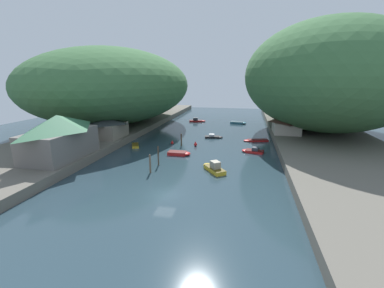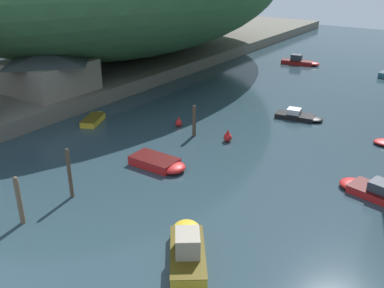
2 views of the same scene
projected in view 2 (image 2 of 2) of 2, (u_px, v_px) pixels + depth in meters
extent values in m
plane|color=#283D47|center=(267.00, 122.00, 39.88)|extent=(130.00, 130.00, 0.00)
cube|color=#666056|center=(71.00, 73.00, 53.56)|extent=(22.00, 120.00, 1.47)
cube|color=gray|center=(51.00, 76.00, 43.27)|extent=(6.87, 7.40, 3.07)
pyramid|color=#3D4247|center=(48.00, 56.00, 42.44)|extent=(7.42, 7.99, 1.11)
cube|color=gold|center=(188.00, 256.00, 21.40)|extent=(3.88, 4.42, 0.62)
ellipsoid|color=gold|center=(187.00, 231.00, 23.34)|extent=(2.56, 2.66, 0.62)
cube|color=#4C3E0E|center=(188.00, 250.00, 21.27)|extent=(3.96, 4.50, 0.03)
cube|color=#9E937F|center=(188.00, 243.00, 20.93)|extent=(1.84, 1.90, 1.12)
cube|color=black|center=(295.00, 116.00, 40.66)|extent=(3.72, 2.14, 0.39)
ellipsoid|color=black|center=(314.00, 119.00, 39.95)|extent=(1.97, 1.80, 0.39)
cube|color=black|center=(295.00, 114.00, 40.58)|extent=(3.79, 2.18, 0.03)
cube|color=silver|center=(294.00, 111.00, 40.52)|extent=(1.39, 1.32, 0.54)
cube|color=red|center=(154.00, 162.00, 31.30)|extent=(3.45, 1.96, 0.62)
ellipsoid|color=red|center=(173.00, 168.00, 30.42)|extent=(1.73, 1.85, 0.62)
cube|color=#450A0A|center=(154.00, 158.00, 31.17)|extent=(3.52, 2.00, 0.03)
cube|color=red|center=(377.00, 193.00, 27.23)|extent=(3.67, 2.51, 0.48)
ellipsoid|color=red|center=(353.00, 184.00, 28.35)|extent=(2.01, 2.07, 0.48)
cube|color=#450A0A|center=(378.00, 190.00, 27.13)|extent=(3.74, 2.56, 0.03)
cube|color=#333842|center=(380.00, 186.00, 26.94)|extent=(1.42, 1.51, 0.65)
cube|color=gold|center=(93.00, 120.00, 39.42)|extent=(2.48, 3.27, 0.54)
ellipsoid|color=gold|center=(99.00, 115.00, 40.77)|extent=(1.78, 1.89, 0.54)
cube|color=#4C3E0E|center=(93.00, 117.00, 39.30)|extent=(2.53, 3.33, 0.03)
cube|color=red|center=(297.00, 62.00, 61.40)|extent=(4.48, 2.29, 0.51)
ellipsoid|color=red|center=(312.00, 64.00, 60.59)|extent=(2.36, 1.86, 0.51)
cube|color=#450A0A|center=(297.00, 60.00, 61.30)|extent=(4.57, 2.34, 0.03)
cube|color=#333842|center=(296.00, 58.00, 61.18)|extent=(1.66, 1.35, 0.86)
cylinder|color=brown|center=(19.00, 202.00, 24.07)|extent=(0.29, 0.29, 2.81)
sphere|color=brown|center=(15.00, 179.00, 23.48)|extent=(0.26, 0.26, 0.26)
cylinder|color=#4C3D2D|center=(70.00, 174.00, 26.67)|extent=(0.24, 0.24, 3.23)
sphere|color=#4C3D2D|center=(66.00, 150.00, 26.00)|extent=(0.22, 0.22, 0.22)
cylinder|color=#4C3D2D|center=(194.00, 122.00, 36.21)|extent=(0.32, 0.32, 2.55)
sphere|color=#4C3D2D|center=(194.00, 107.00, 35.68)|extent=(0.28, 0.28, 0.28)
sphere|color=red|center=(179.00, 123.00, 38.58)|extent=(0.63, 0.63, 0.63)
cone|color=red|center=(179.00, 118.00, 38.39)|extent=(0.31, 0.31, 0.31)
sphere|color=red|center=(228.00, 137.00, 35.42)|extent=(0.70, 0.70, 0.70)
cone|color=red|center=(228.00, 132.00, 35.21)|extent=(0.35, 0.35, 0.35)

